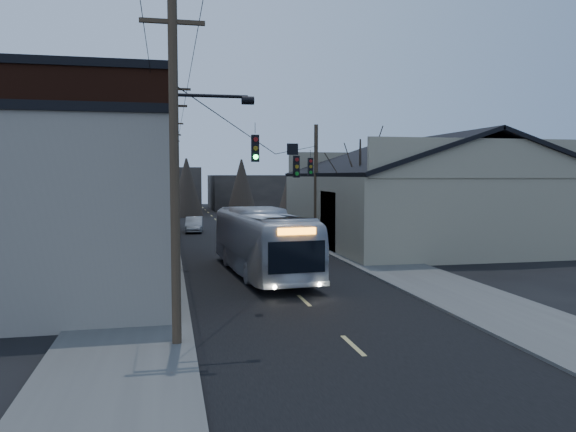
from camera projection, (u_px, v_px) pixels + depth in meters
name	position (u px, v px, depth m)	size (l,w,h in m)	color
ground	(378.00, 369.00, 14.32)	(160.00, 160.00, 0.00)	black
road_surface	(237.00, 239.00, 43.58)	(9.00, 110.00, 0.02)	black
sidewalk_left	(151.00, 240.00, 42.22)	(4.00, 110.00, 0.12)	#474744
sidewalk_right	(318.00, 237.00, 44.93)	(4.00, 110.00, 0.12)	#474744
building_clapboard	(64.00, 214.00, 20.97)	(8.00, 8.00, 7.00)	slate
building_brick	(80.00, 175.00, 31.38)	(10.00, 12.00, 10.00)	#32140B
building_left_far	(116.00, 193.00, 47.20)	(9.00, 14.00, 7.00)	#2E2925
warehouse	(421.00, 206.00, 41.22)	(16.16, 20.60, 7.73)	gray
building_far_left	(162.00, 190.00, 76.25)	(10.00, 12.00, 6.00)	#2E2925
building_far_right	(251.00, 192.00, 83.88)	(12.00, 14.00, 5.00)	#2E2925
bare_tree	(360.00, 197.00, 34.93)	(0.40, 0.40, 7.20)	black
utility_lines	(200.00, 175.00, 36.86)	(11.24, 45.28, 10.50)	#382B1E
bus	(262.00, 242.00, 27.95)	(2.75, 11.75, 3.27)	silver
parked_car	(194.00, 225.00, 48.92)	(1.42, 4.08, 1.35)	#95989C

